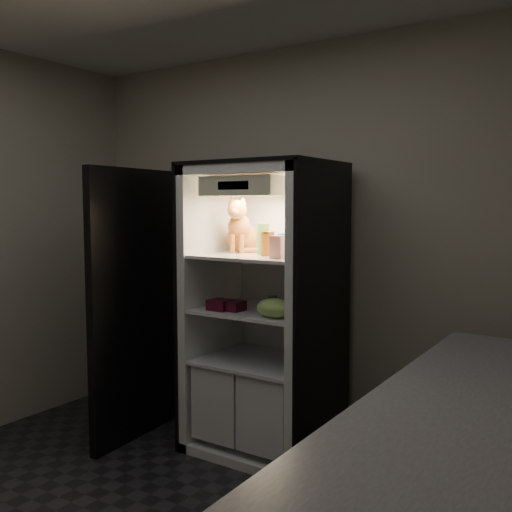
# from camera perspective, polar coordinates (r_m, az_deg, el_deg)

# --- Properties ---
(room_shell) EXTENTS (3.60, 3.60, 3.60)m
(room_shell) POSITION_cam_1_polar(r_m,az_deg,el_deg) (2.61, -15.55, 5.26)
(room_shell) COLOR white
(room_shell) RESTS_ON floor
(refrigerator) EXTENTS (0.90, 0.72, 1.88)m
(refrigerator) POSITION_cam_1_polar(r_m,az_deg,el_deg) (3.76, 0.98, -7.38)
(refrigerator) COLOR white
(refrigerator) RESTS_ON floor
(fridge_door) EXTENTS (0.12, 0.87, 1.85)m
(fridge_door) POSITION_cam_1_polar(r_m,az_deg,el_deg) (4.01, -11.93, -4.92)
(fridge_door) COLOR black
(fridge_door) RESTS_ON floor
(tabby_cat) EXTENTS (0.35, 0.37, 0.38)m
(tabby_cat) POSITION_cam_1_polar(r_m,az_deg,el_deg) (3.82, -1.50, 2.52)
(tabby_cat) COLOR #BE4C18
(tabby_cat) RESTS_ON refrigerator
(parmesan_shaker) EXTENTS (0.08, 0.08, 0.20)m
(parmesan_shaker) POSITION_cam_1_polar(r_m,az_deg,el_deg) (3.62, 0.74, 1.72)
(parmesan_shaker) COLOR green
(parmesan_shaker) RESTS_ON refrigerator
(mayo_tub) EXTENTS (0.09, 0.09, 0.13)m
(mayo_tub) POSITION_cam_1_polar(r_m,az_deg,el_deg) (3.74, 2.88, 1.28)
(mayo_tub) COLOR white
(mayo_tub) RESTS_ON refrigerator
(salsa_jar) EXTENTS (0.09, 0.09, 0.15)m
(salsa_jar) POSITION_cam_1_polar(r_m,az_deg,el_deg) (3.54, 1.18, 1.25)
(salsa_jar) COLOR maroon
(salsa_jar) RESTS_ON refrigerator
(pepper_jar) EXTENTS (0.13, 0.13, 0.22)m
(pepper_jar) POSITION_cam_1_polar(r_m,az_deg,el_deg) (3.54, 4.57, 1.78)
(pepper_jar) COLOR maroon
(pepper_jar) RESTS_ON refrigerator
(cream_carton) EXTENTS (0.08, 0.08, 0.13)m
(cream_carton) POSITION_cam_1_polar(r_m,az_deg,el_deg) (3.38, 2.25, 0.91)
(cream_carton) COLOR beige
(cream_carton) RESTS_ON refrigerator
(soda_can_a) EXTENTS (0.07, 0.07, 0.13)m
(soda_can_a) POSITION_cam_1_polar(r_m,az_deg,el_deg) (3.69, 4.04, -4.25)
(soda_can_a) COLOR black
(soda_can_a) RESTS_ON refrigerator
(soda_can_b) EXTENTS (0.06, 0.06, 0.11)m
(soda_can_b) POSITION_cam_1_polar(r_m,az_deg,el_deg) (3.57, 3.76, -4.72)
(soda_can_b) COLOR black
(soda_can_b) RESTS_ON refrigerator
(soda_can_c) EXTENTS (0.06, 0.06, 0.11)m
(soda_can_c) POSITION_cam_1_polar(r_m,az_deg,el_deg) (3.52, 3.44, -4.86)
(soda_can_c) COLOR black
(soda_can_c) RESTS_ON refrigerator
(condiment_jar) EXTENTS (0.06, 0.06, 0.08)m
(condiment_jar) POSITION_cam_1_polar(r_m,az_deg,el_deg) (3.73, 1.70, -4.52)
(condiment_jar) COLOR brown
(condiment_jar) RESTS_ON refrigerator
(grape_bag) EXTENTS (0.23, 0.17, 0.12)m
(grape_bag) POSITION_cam_1_polar(r_m,az_deg,el_deg) (3.38, 1.88, -5.22)
(grape_bag) COLOR #9ECF60
(grape_bag) RESTS_ON refrigerator
(berry_box_left) EXTENTS (0.13, 0.13, 0.07)m
(berry_box_left) POSITION_cam_1_polar(r_m,az_deg,el_deg) (3.64, -3.59, -4.89)
(berry_box_left) COLOR #520D1F
(berry_box_left) RESTS_ON refrigerator
(berry_box_right) EXTENTS (0.12, 0.12, 0.06)m
(berry_box_right) POSITION_cam_1_polar(r_m,az_deg,el_deg) (3.61, -2.28, -5.00)
(berry_box_right) COLOR #520D1F
(berry_box_right) RESTS_ON refrigerator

